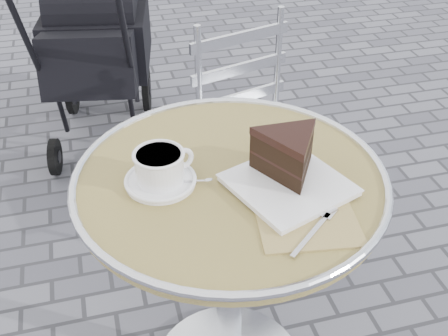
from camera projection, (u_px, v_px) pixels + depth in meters
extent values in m
cylinder|color=silver|center=(229.00, 287.00, 1.48)|extent=(0.07, 0.07, 0.67)
cylinder|color=tan|center=(230.00, 182.00, 1.27)|extent=(0.70, 0.70, 0.03)
torus|color=silver|center=(230.00, 177.00, 1.27)|extent=(0.72, 0.72, 0.02)
cylinder|color=white|center=(161.00, 182.00, 1.24)|extent=(0.16, 0.16, 0.01)
cylinder|color=white|center=(159.00, 167.00, 1.22)|extent=(0.13, 0.13, 0.07)
torus|color=white|center=(183.00, 159.00, 1.24)|extent=(0.06, 0.03, 0.05)
cylinder|color=#CFB88A|center=(158.00, 155.00, 1.20)|extent=(0.10, 0.10, 0.01)
cube|color=#A38759|center=(305.00, 216.00, 1.15)|extent=(0.23, 0.23, 0.00)
cube|color=white|center=(288.00, 185.00, 1.22)|extent=(0.29, 0.29, 0.01)
cylinder|color=silver|center=(248.00, 234.00, 1.87)|extent=(0.02, 0.02, 0.42)
cylinder|color=silver|center=(322.00, 203.00, 2.00)|extent=(0.02, 0.02, 0.42)
cylinder|color=silver|center=(202.00, 184.00, 2.09)|extent=(0.02, 0.02, 0.42)
cylinder|color=silver|center=(272.00, 160.00, 2.23)|extent=(0.02, 0.02, 0.42)
cube|color=silver|center=(263.00, 144.00, 1.92)|extent=(0.46, 0.46, 0.02)
cube|color=black|center=(95.00, 55.00, 2.49)|extent=(0.49, 0.67, 0.37)
cylinder|color=black|center=(55.00, 157.00, 2.46)|extent=(0.06, 0.17, 0.16)
cylinder|color=black|center=(142.00, 153.00, 2.49)|extent=(0.06, 0.17, 0.16)
cylinder|color=black|center=(72.00, 89.00, 2.88)|extent=(0.08, 0.26, 0.25)
cylinder|color=black|center=(146.00, 87.00, 2.90)|extent=(0.08, 0.26, 0.25)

